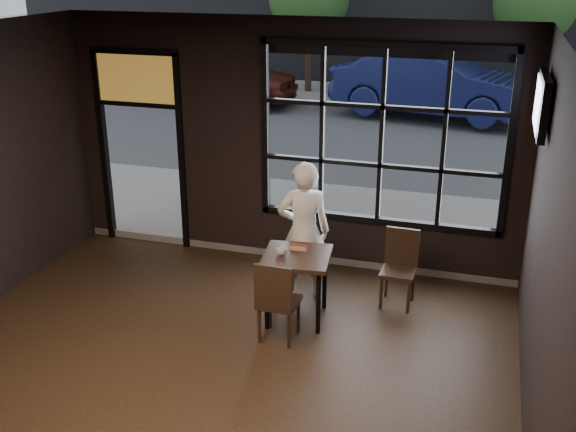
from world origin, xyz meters
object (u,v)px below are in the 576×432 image
(cafe_table, at_px, (297,287))
(navy_car, at_px, (434,83))
(chair_near, at_px, (279,299))
(man, at_px, (304,232))

(cafe_table, bearing_deg, navy_car, 80.39)
(cafe_table, distance_m, navy_car, 10.52)
(chair_near, xyz_separation_m, navy_car, (0.52, 10.97, 0.45))
(man, bearing_deg, cafe_table, 78.60)
(man, distance_m, navy_car, 10.00)
(navy_car, bearing_deg, man, -172.40)
(chair_near, relative_size, man, 0.55)
(navy_car, bearing_deg, chair_near, -172.10)
(cafe_table, bearing_deg, chair_near, -104.13)
(chair_near, bearing_deg, navy_car, -91.01)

